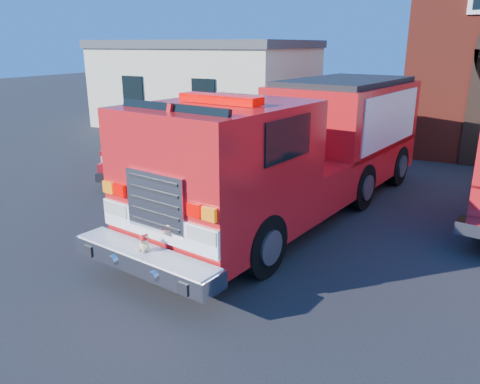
% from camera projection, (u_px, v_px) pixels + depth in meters
% --- Properties ---
extents(ground, '(100.00, 100.00, 0.00)m').
position_uv_depth(ground, '(263.00, 231.00, 10.91)').
color(ground, black).
rests_on(ground, ground).
extents(side_building, '(10.20, 8.20, 4.35)m').
position_uv_depth(side_building, '(210.00, 82.00, 25.17)').
color(side_building, beige).
rests_on(side_building, ground).
extents(fire_engine, '(4.62, 10.91, 3.26)m').
position_uv_depth(fire_engine, '(301.00, 147.00, 11.76)').
color(fire_engine, black).
rests_on(fire_engine, ground).
extents(pickup_truck, '(4.41, 6.66, 2.05)m').
position_uv_depth(pickup_truck, '(161.00, 141.00, 16.16)').
color(pickup_truck, black).
rests_on(pickup_truck, ground).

